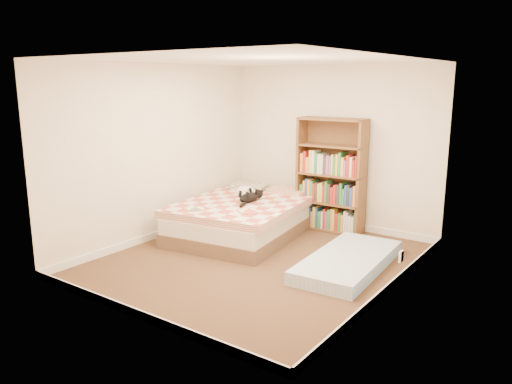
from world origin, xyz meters
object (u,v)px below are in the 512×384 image
Objects in this scene: floor_mattress at (348,261)px; black_cat at (251,197)px; bed at (245,217)px; white_dog at (246,191)px; bookshelf at (331,191)px.

floor_mattress is 2.62× the size of black_cat.
black_cat reaches higher than floor_mattress.
bed is 0.44m from white_dog.
floor_mattress is at bearing -8.38° from black_cat.
black_cat is (-0.80, -1.00, -0.02)m from bookshelf.
white_dog is (-0.28, 0.25, 0.01)m from black_cat.
black_cat reaches higher than bed.
bookshelf reaches higher than white_dog.
bookshelf is at bearing 121.31° from floor_mattress.
bookshelf reaches higher than black_cat.
bookshelf is (0.92, 0.99, 0.34)m from bed.
black_cat is at bearing -13.49° from bed.
white_dog is at bearing 115.98° from bed.
black_cat is at bearing -27.62° from white_dog.
black_cat is (-1.74, 0.35, 0.51)m from floor_mattress.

